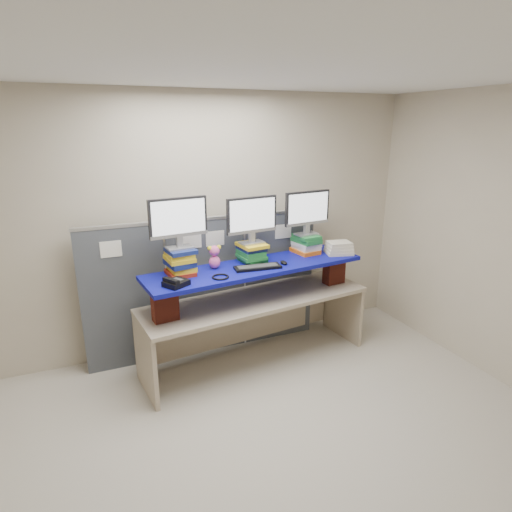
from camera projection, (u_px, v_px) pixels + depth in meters
name	position (u px, v px, depth m)	size (l,w,h in m)	color
room	(278.00, 286.00, 2.90)	(5.00, 4.00, 2.80)	#C1B49F
cubicle_partition	(207.00, 286.00, 4.65)	(2.60, 0.06, 1.53)	#40444C
desk	(256.00, 311.00, 4.47)	(2.47, 0.98, 0.73)	tan
brick_pier_left	(165.00, 304.00, 3.88)	(0.23, 0.12, 0.31)	maroon
brick_pier_right	(334.00, 270.00, 4.80)	(0.23, 0.12, 0.31)	maroon
blue_board	(256.00, 267.00, 4.32)	(2.28, 0.57, 0.04)	#0B0D89
book_stack_left	(180.00, 261.00, 4.03)	(0.29, 0.33, 0.26)	maroon
book_stack_center	(252.00, 252.00, 4.40)	(0.29, 0.32, 0.20)	#1E7332
book_stack_right	(306.00, 244.00, 4.72)	(0.28, 0.33, 0.21)	orange
monitor_left	(178.00, 220.00, 3.91)	(0.55, 0.18, 0.48)	#A0A0A5
monitor_center	(252.00, 217.00, 4.29)	(0.55, 0.18, 0.48)	#A0A0A5
monitor_right	(307.00, 210.00, 4.61)	(0.55, 0.18, 0.48)	#A0A0A5
keyboard	(258.00, 267.00, 4.22)	(0.48, 0.20, 0.03)	black
mouse	(284.00, 263.00, 4.35)	(0.06, 0.11, 0.03)	black
desk_phone	(175.00, 283.00, 3.76)	(0.25, 0.25, 0.08)	black
headset	(220.00, 277.00, 3.97)	(0.16, 0.16, 0.02)	black
plush_toy	(214.00, 257.00, 4.20)	(0.14, 0.10, 0.24)	#EE5AA2
binder_stack	(339.00, 248.00, 4.69)	(0.32, 0.28, 0.13)	beige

